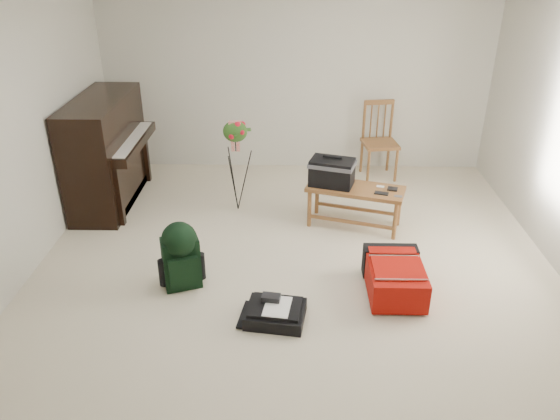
{
  "coord_description": "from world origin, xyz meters",
  "views": [
    {
      "loc": [
        -0.03,
        -4.28,
        2.9
      ],
      "look_at": [
        -0.15,
        0.35,
        0.53
      ],
      "focal_mm": 35.0,
      "sensor_mm": 36.0,
      "label": 1
    }
  ],
  "objects_px": {
    "piano": "(107,154)",
    "flower_stand": "(236,166)",
    "bench": "(339,179)",
    "dining_chair": "(380,141)",
    "green_backpack": "(180,253)",
    "red_suitcase": "(394,274)",
    "black_duffel": "(275,313)"
  },
  "relations": [
    {
      "from": "dining_chair",
      "to": "red_suitcase",
      "type": "relative_size",
      "value": 1.38
    },
    {
      "from": "dining_chair",
      "to": "flower_stand",
      "type": "distance_m",
      "value": 2.04
    },
    {
      "from": "piano",
      "to": "flower_stand",
      "type": "distance_m",
      "value": 1.53
    },
    {
      "from": "bench",
      "to": "green_backpack",
      "type": "bearing_deg",
      "value": -124.59
    },
    {
      "from": "red_suitcase",
      "to": "green_backpack",
      "type": "distance_m",
      "value": 1.92
    },
    {
      "from": "piano",
      "to": "dining_chair",
      "type": "relative_size",
      "value": 1.53
    },
    {
      "from": "bench",
      "to": "dining_chair",
      "type": "relative_size",
      "value": 1.12
    },
    {
      "from": "dining_chair",
      "to": "flower_stand",
      "type": "xyz_separation_m",
      "value": [
        -1.76,
        -1.03,
        0.06
      ]
    },
    {
      "from": "bench",
      "to": "red_suitcase",
      "type": "distance_m",
      "value": 1.33
    },
    {
      "from": "dining_chair",
      "to": "flower_stand",
      "type": "height_order",
      "value": "flower_stand"
    },
    {
      "from": "dining_chair",
      "to": "red_suitcase",
      "type": "bearing_deg",
      "value": -102.19
    },
    {
      "from": "dining_chair",
      "to": "green_backpack",
      "type": "relative_size",
      "value": 1.52
    },
    {
      "from": "black_duffel",
      "to": "flower_stand",
      "type": "xyz_separation_m",
      "value": [
        -0.5,
        2.04,
        0.46
      ]
    },
    {
      "from": "dining_chair",
      "to": "red_suitcase",
      "type": "xyz_separation_m",
      "value": [
        -0.21,
        -2.6,
        -0.32
      ]
    },
    {
      "from": "green_backpack",
      "to": "red_suitcase",
      "type": "bearing_deg",
      "value": -20.08
    },
    {
      "from": "bench",
      "to": "dining_chair",
      "type": "bearing_deg",
      "value": 82.68
    },
    {
      "from": "green_backpack",
      "to": "bench",
      "type": "bearing_deg",
      "value": 18.68
    },
    {
      "from": "black_duffel",
      "to": "dining_chair",
      "type": "bearing_deg",
      "value": 75.81
    },
    {
      "from": "piano",
      "to": "flower_stand",
      "type": "relative_size",
      "value": 1.36
    },
    {
      "from": "bench",
      "to": "green_backpack",
      "type": "xyz_separation_m",
      "value": [
        -1.49,
        -1.19,
        -0.2
      ]
    },
    {
      "from": "bench",
      "to": "flower_stand",
      "type": "relative_size",
      "value": 1.0
    },
    {
      "from": "piano",
      "to": "red_suitcase",
      "type": "xyz_separation_m",
      "value": [
        3.07,
        -1.76,
        -0.44
      ]
    },
    {
      "from": "dining_chair",
      "to": "black_duffel",
      "type": "xyz_separation_m",
      "value": [
        -1.25,
        -3.07,
        -0.41
      ]
    },
    {
      "from": "green_backpack",
      "to": "flower_stand",
      "type": "distance_m",
      "value": 1.62
    },
    {
      "from": "dining_chair",
      "to": "red_suitcase",
      "type": "distance_m",
      "value": 2.63
    },
    {
      "from": "red_suitcase",
      "to": "flower_stand",
      "type": "xyz_separation_m",
      "value": [
        -1.55,
        1.57,
        0.38
      ]
    },
    {
      "from": "piano",
      "to": "bench",
      "type": "distance_m",
      "value": 2.71
    },
    {
      "from": "bench",
      "to": "green_backpack",
      "type": "distance_m",
      "value": 1.91
    },
    {
      "from": "dining_chair",
      "to": "flower_stand",
      "type": "relative_size",
      "value": 0.89
    },
    {
      "from": "dining_chair",
      "to": "flower_stand",
      "type": "bearing_deg",
      "value": -157.33
    },
    {
      "from": "red_suitcase",
      "to": "black_duffel",
      "type": "distance_m",
      "value": 1.15
    },
    {
      "from": "piano",
      "to": "flower_stand",
      "type": "bearing_deg",
      "value": -7.23
    }
  ]
}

